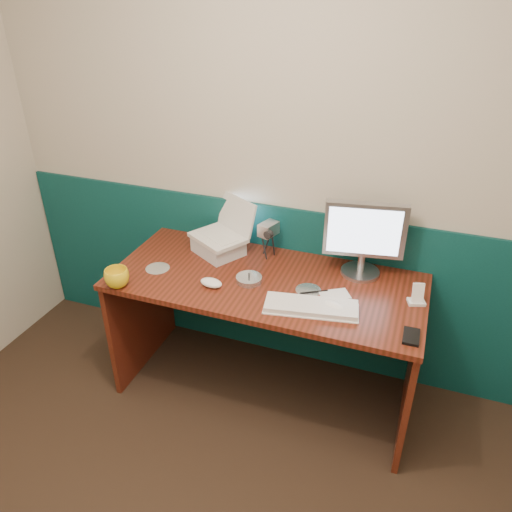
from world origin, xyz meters
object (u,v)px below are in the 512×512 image
at_px(keyboard, 311,307).
at_px(mug, 117,278).
at_px(camcorder, 268,242).
at_px(desk, 265,337).
at_px(laptop, 217,220).
at_px(monitor, 364,239).

height_order(keyboard, mug, mug).
distance_m(keyboard, camcorder, 0.55).
height_order(desk, laptop, laptop).
relative_size(keyboard, camcorder, 2.41).
distance_m(laptop, camcorder, 0.30).
bearing_deg(mug, camcorder, 41.92).
relative_size(laptop, monitor, 0.71).
bearing_deg(monitor, desk, -162.90).
bearing_deg(laptop, desk, 3.16).
xyz_separation_m(monitor, mug, (-1.12, -0.54, -0.15)).
distance_m(keyboard, mug, 0.97).
xyz_separation_m(laptop, camcorder, (0.27, 0.06, -0.12)).
bearing_deg(mug, monitor, 25.59).
bearing_deg(mug, laptop, 55.25).
distance_m(desk, camcorder, 0.53).
height_order(laptop, mug, laptop).
relative_size(keyboard, mug, 3.51).
distance_m(laptop, monitor, 0.79).
distance_m(desk, keyboard, 0.51).
distance_m(desk, mug, 0.86).
height_order(monitor, mug, monitor).
bearing_deg(laptop, camcorder, 43.08).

